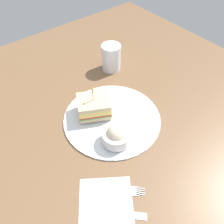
% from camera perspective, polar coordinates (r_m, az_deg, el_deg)
% --- Properties ---
extents(ground_plane, '(1.15, 1.15, 0.02)m').
position_cam_1_polar(ground_plane, '(0.67, -0.00, -2.29)').
color(ground_plane, brown).
extents(plate, '(0.28, 0.28, 0.01)m').
position_cam_1_polar(plate, '(0.66, -0.00, -1.46)').
color(plate, white).
rests_on(plate, ground_plane).
extents(sandwich_half_center, '(0.11, 0.11, 0.09)m').
position_cam_1_polar(sandwich_half_center, '(0.65, -4.55, 1.46)').
color(sandwich_half_center, beige).
rests_on(sandwich_half_center, plate).
extents(coleslaw_bowl, '(0.07, 0.07, 0.05)m').
position_cam_1_polar(coleslaw_bowl, '(0.58, 1.09, -5.90)').
color(coleslaw_bowl, white).
rests_on(coleslaw_bowl, plate).
extents(drink_glass, '(0.07, 0.07, 0.09)m').
position_cam_1_polar(drink_glass, '(0.81, -0.21, 13.13)').
color(drink_glass, beige).
rests_on(drink_glass, ground_plane).
extents(napkin, '(0.15, 0.16, 0.00)m').
position_cam_1_polar(napkin, '(0.54, -1.56, -21.17)').
color(napkin, white).
rests_on(napkin, ground_plane).
extents(fork, '(0.09, 0.10, 0.00)m').
position_cam_1_polar(fork, '(0.55, 3.08, -18.95)').
color(fork, silver).
rests_on(fork, ground_plane).
extents(knife, '(0.10, 0.10, 0.00)m').
position_cam_1_polar(knife, '(0.53, 2.18, -24.06)').
color(knife, silver).
rests_on(knife, ground_plane).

